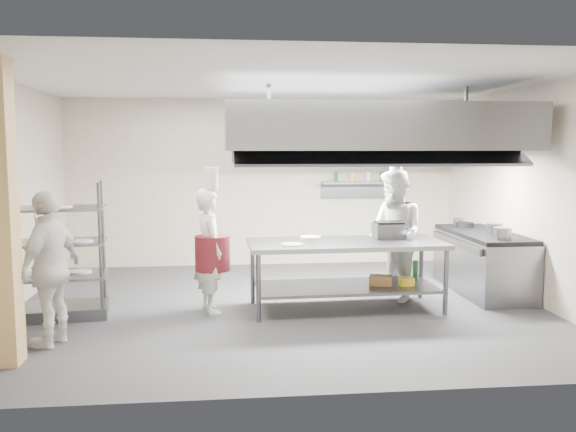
{
  "coord_description": "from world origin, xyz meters",
  "views": [
    {
      "loc": [
        -0.74,
        -8.02,
        2.14
      ],
      "look_at": [
        0.14,
        0.2,
        1.21
      ],
      "focal_mm": 38.0,
      "sensor_mm": 36.0,
      "label": 1
    }
  ],
  "objects": [
    {
      "name": "floor",
      "position": [
        0.0,
        0.0,
        0.0
      ],
      "size": [
        7.0,
        7.0,
        0.0
      ],
      "primitive_type": "plane",
      "color": "#333335",
      "rests_on": "ground"
    },
    {
      "name": "ceiling",
      "position": [
        0.0,
        0.0,
        3.0
      ],
      "size": [
        7.0,
        7.0,
        0.0
      ],
      "primitive_type": "plane",
      "rotation": [
        3.14,
        0.0,
        0.0
      ],
      "color": "silver",
      "rests_on": "wall_back"
    },
    {
      "name": "wall_back",
      "position": [
        0.0,
        3.0,
        1.5
      ],
      "size": [
        7.0,
        0.0,
        7.0
      ],
      "primitive_type": "plane",
      "rotation": [
        1.57,
        0.0,
        0.0
      ],
      "color": "#AE9F8A",
      "rests_on": "ground"
    },
    {
      "name": "wall_left",
      "position": [
        -3.5,
        0.0,
        1.5
      ],
      "size": [
        0.0,
        6.0,
        6.0
      ],
      "primitive_type": "plane",
      "rotation": [
        1.57,
        0.0,
        1.57
      ],
      "color": "#AE9F8A",
      "rests_on": "ground"
    },
    {
      "name": "wall_right",
      "position": [
        3.5,
        0.0,
        1.5
      ],
      "size": [
        0.0,
        6.0,
        6.0
      ],
      "primitive_type": "plane",
      "rotation": [
        1.57,
        0.0,
        -1.57
      ],
      "color": "#AE9F8A",
      "rests_on": "ground"
    },
    {
      "name": "exhaust_hood",
      "position": [
        1.3,
        0.4,
        2.4
      ],
      "size": [
        4.0,
        2.5,
        0.6
      ],
      "primitive_type": "cube",
      "color": "slate",
      "rests_on": "ceiling"
    },
    {
      "name": "hood_strip_a",
      "position": [
        0.4,
        0.4,
        2.08
      ],
      "size": [
        1.6,
        0.12,
        0.04
      ],
      "primitive_type": "cube",
      "color": "white",
      "rests_on": "exhaust_hood"
    },
    {
      "name": "hood_strip_b",
      "position": [
        2.2,
        0.4,
        2.08
      ],
      "size": [
        1.6,
        0.12,
        0.04
      ],
      "primitive_type": "cube",
      "color": "white",
      "rests_on": "exhaust_hood"
    },
    {
      "name": "wall_shelf",
      "position": [
        1.8,
        2.84,
        1.5
      ],
      "size": [
        1.5,
        0.28,
        0.04
      ],
      "primitive_type": "cube",
      "color": "slate",
      "rests_on": "wall_back"
    },
    {
      "name": "island",
      "position": [
        0.87,
        -0.24,
        0.46
      ],
      "size": [
        2.59,
        1.14,
        0.91
      ],
      "primitive_type": null,
      "rotation": [
        0.0,
        0.0,
        0.03
      ],
      "color": "slate",
      "rests_on": "floor"
    },
    {
      "name": "island_worktop",
      "position": [
        0.87,
        -0.24,
        0.88
      ],
      "size": [
        2.59,
        1.14,
        0.06
      ],
      "primitive_type": "cube",
      "rotation": [
        0.0,
        0.0,
        0.03
      ],
      "color": "slate",
      "rests_on": "island"
    },
    {
      "name": "island_undershelf",
      "position": [
        0.87,
        -0.24,
        0.3
      ],
      "size": [
        2.38,
        1.03,
        0.04
      ],
      "primitive_type": "cube",
      "rotation": [
        0.0,
        0.0,
        0.03
      ],
      "color": "slate",
      "rests_on": "island"
    },
    {
      "name": "pass_rack",
      "position": [
        -2.8,
        -0.21,
        0.86
      ],
      "size": [
        1.22,
        0.81,
        1.72
      ],
      "primitive_type": null,
      "rotation": [
        0.0,
        0.0,
        0.13
      ],
      "color": "slate",
      "rests_on": "floor"
    },
    {
      "name": "cooking_range",
      "position": [
        3.08,
        0.5,
        0.42
      ],
      "size": [
        0.8,
        2.0,
        0.84
      ],
      "primitive_type": "cube",
      "color": "gray",
      "rests_on": "floor"
    },
    {
      "name": "range_top",
      "position": [
        3.08,
        0.5,
        0.87
      ],
      "size": [
        0.78,
        1.96,
        0.06
      ],
      "primitive_type": "cube",
      "color": "black",
      "rests_on": "cooking_range"
    },
    {
      "name": "chef_head",
      "position": [
        -0.92,
        -0.18,
        0.81
      ],
      "size": [
        0.55,
        0.68,
        1.62
      ],
      "primitive_type": "imported",
      "rotation": [
        0.0,
        0.0,
        1.88
      ],
      "color": "white",
      "rests_on": "floor"
    },
    {
      "name": "chef_line",
      "position": [
        1.63,
        0.17,
        0.92
      ],
      "size": [
        0.92,
        1.05,
        1.84
      ],
      "primitive_type": "imported",
      "rotation": [
        0.0,
        0.0,
        -1.29
      ],
      "color": "white",
      "rests_on": "floor"
    },
    {
      "name": "chef_plating",
      "position": [
        -2.6,
        -1.34,
        0.84
      ],
      "size": [
        0.71,
        1.07,
        1.69
      ],
      "primitive_type": "imported",
      "rotation": [
        0.0,
        0.0,
        -1.9
      ],
      "color": "silver",
      "rests_on": "floor"
    },
    {
      "name": "griddle",
      "position": [
        1.51,
        0.01,
        1.01
      ],
      "size": [
        0.41,
        0.33,
        0.2
      ],
      "primitive_type": "cube",
      "rotation": [
        0.0,
        0.0,
        0.02
      ],
      "color": "slate",
      "rests_on": "island_worktop"
    },
    {
      "name": "wicker_basket",
      "position": [
        1.33,
        -0.26,
        0.38
      ],
      "size": [
        0.34,
        0.28,
        0.13
      ],
      "primitive_type": "cube",
      "rotation": [
        0.0,
        0.0,
        -0.32
      ],
      "color": "olive",
      "rests_on": "island_undershelf"
    },
    {
      "name": "stockpot",
      "position": [
        3.12,
        0.24,
        0.98
      ],
      "size": [
        0.23,
        0.23,
        0.16
      ],
      "primitive_type": "cylinder",
      "color": "gray",
      "rests_on": "range_top"
    },
    {
      "name": "plate_stack",
      "position": [
        -2.8,
        -0.21,
        0.55
      ],
      "size": [
        0.28,
        0.28,
        0.05
      ],
      "primitive_type": "cylinder",
      "color": "white",
      "rests_on": "pass_rack"
    }
  ]
}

